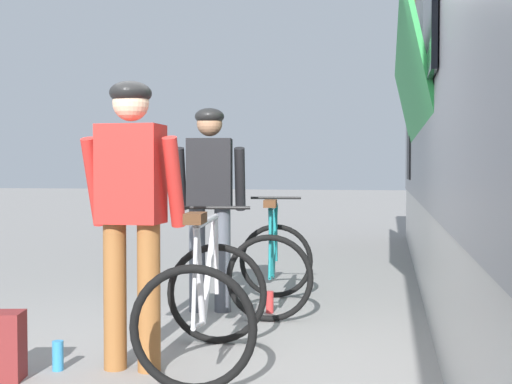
{
  "coord_description": "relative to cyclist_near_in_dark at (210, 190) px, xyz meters",
  "views": [
    {
      "loc": [
        1.14,
        -3.79,
        1.21
      ],
      "look_at": [
        0.08,
        1.37,
        1.05
      ],
      "focal_mm": 45.6,
      "sensor_mm": 36.0,
      "label": 1
    }
  ],
  "objects": [
    {
      "name": "cyclist_far_in_red",
      "position": [
        -0.02,
        -1.7,
        0.0
      ],
      "size": [
        0.61,
        0.31,
        1.76
      ],
      "color": "#935B2D",
      "rests_on": "ground"
    },
    {
      "name": "bicycle_far_silver",
      "position": [
        0.4,
        -1.53,
        -0.65
      ],
      "size": [
        0.85,
        1.16,
        0.99
      ],
      "color": "black",
      "rests_on": "ground"
    },
    {
      "name": "water_bottle_near_the_bikes",
      "position": [
        0.52,
        0.05,
        -0.96
      ],
      "size": [
        0.07,
        0.07,
        0.19
      ],
      "primitive_type": "cylinder",
      "color": "red",
      "rests_on": "ground"
    },
    {
      "name": "ground_plane",
      "position": [
        0.38,
        -1.63,
        -1.05
      ],
      "size": [
        80.0,
        80.0,
        0.0
      ],
      "primitive_type": "plane",
      "color": "gray"
    },
    {
      "name": "water_bottle_by_the_backpack",
      "position": [
        -0.46,
        -1.81,
        -0.96
      ],
      "size": [
        0.07,
        0.07,
        0.18
      ],
      "primitive_type": "cylinder",
      "color": "#338CCC",
      "rests_on": "ground"
    },
    {
      "name": "bicycle_near_teal",
      "position": [
        0.52,
        0.22,
        -0.65
      ],
      "size": [
        0.83,
        1.15,
        0.99
      ],
      "color": "black",
      "rests_on": "ground"
    },
    {
      "name": "cyclist_near_in_dark",
      "position": [
        0.0,
        0.0,
        0.0
      ],
      "size": [
        0.64,
        0.37,
        1.76
      ],
      "color": "#4C515B",
      "rests_on": "ground"
    }
  ]
}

